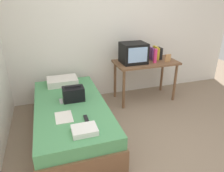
# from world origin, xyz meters

# --- Properties ---
(ground_plane) EXTENTS (8.00, 8.00, 0.00)m
(ground_plane) POSITION_xyz_m (0.00, 0.00, 0.00)
(ground_plane) COLOR #84705B
(wall_back) EXTENTS (5.20, 0.10, 2.60)m
(wall_back) POSITION_xyz_m (0.00, 2.00, 1.30)
(wall_back) COLOR silver
(wall_back) RESTS_ON ground
(bed) EXTENTS (1.00, 2.00, 0.49)m
(bed) POSITION_xyz_m (-1.04, 0.81, 0.24)
(bed) COLOR brown
(bed) RESTS_ON ground
(desk) EXTENTS (1.16, 0.60, 0.77)m
(desk) POSITION_xyz_m (0.47, 1.52, 0.67)
(desk) COLOR brown
(desk) RESTS_ON ground
(tv) EXTENTS (0.44, 0.39, 0.36)m
(tv) POSITION_xyz_m (0.21, 1.52, 0.95)
(tv) COLOR black
(tv) RESTS_ON desk
(water_bottle) EXTENTS (0.06, 0.06, 0.25)m
(water_bottle) POSITION_xyz_m (0.59, 1.39, 0.89)
(water_bottle) COLOR #E53372
(water_bottle) RESTS_ON desk
(book_row) EXTENTS (0.21, 0.16, 0.25)m
(book_row) POSITION_xyz_m (0.71, 1.59, 0.88)
(book_row) COLOR #7A3D89
(book_row) RESTS_ON desk
(picture_frame) EXTENTS (0.11, 0.02, 0.14)m
(picture_frame) POSITION_xyz_m (0.84, 1.38, 0.84)
(picture_frame) COLOR #B27F4C
(picture_frame) RESTS_ON desk
(pillow) EXTENTS (0.50, 0.36, 0.11)m
(pillow) POSITION_xyz_m (-1.07, 1.55, 0.55)
(pillow) COLOR silver
(pillow) RESTS_ON bed
(handbag) EXTENTS (0.30, 0.20, 0.22)m
(handbag) POSITION_xyz_m (-0.97, 0.90, 0.60)
(handbag) COLOR black
(handbag) RESTS_ON bed
(magazine) EXTENTS (0.21, 0.29, 0.01)m
(magazine) POSITION_xyz_m (-1.16, 0.47, 0.50)
(magazine) COLOR white
(magazine) RESTS_ON bed
(remote_dark) EXTENTS (0.04, 0.16, 0.02)m
(remote_dark) POSITION_xyz_m (-0.91, 0.33, 0.51)
(remote_dark) COLOR black
(remote_dark) RESTS_ON bed
(remote_silver) EXTENTS (0.04, 0.14, 0.02)m
(remote_silver) POSITION_xyz_m (-1.15, 0.89, 0.51)
(remote_silver) COLOR #B7B7BC
(remote_silver) RESTS_ON bed
(folded_towel) EXTENTS (0.28, 0.22, 0.06)m
(folded_towel) POSITION_xyz_m (-0.97, 0.08, 0.53)
(folded_towel) COLOR white
(folded_towel) RESTS_ON bed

